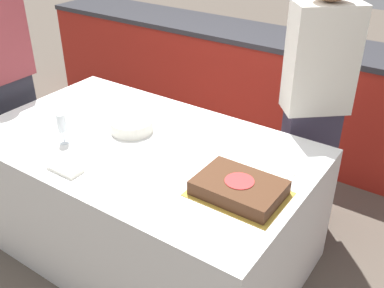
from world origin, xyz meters
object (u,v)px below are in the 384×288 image
Objects in this scene: cake at (239,188)px; person_seated_left at (6,79)px; person_cutting_cake at (315,103)px; plate_stack at (132,126)px; wine_glass at (62,124)px.

person_seated_left is at bearing 176.48° from cake.
cake is 0.88m from person_cutting_cake.
plate_stack is at bearing -85.89° from person_seated_left.
person_seated_left is at bearing 163.83° from wine_glass.
person_seated_left reaches higher than wine_glass.
plate_stack is 1.05m from person_cutting_cake.
person_cutting_cake reaches higher than person_seated_left.
person_seated_left is at bearing -175.89° from plate_stack.
plate_stack is 0.15× the size of person_seated_left.
cake is 1.80m from person_seated_left.
wine_glass is at bearing -106.17° from person_seated_left.
plate_stack is 1.42× the size of wine_glass.
plate_stack is at bearing 166.95° from cake.
cake is 0.26× the size of person_seated_left.
plate_stack is 1.01m from person_seated_left.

